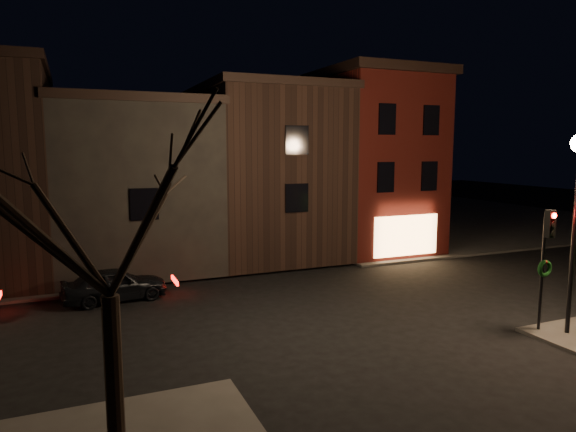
# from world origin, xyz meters

# --- Properties ---
(ground) EXTENTS (120.00, 120.00, 0.00)m
(ground) POSITION_xyz_m (0.00, 0.00, 0.00)
(ground) COLOR black
(ground) RESTS_ON ground
(sidewalk_far_right) EXTENTS (30.00, 30.00, 0.12)m
(sidewalk_far_right) POSITION_xyz_m (20.00, 20.00, 0.06)
(sidewalk_far_right) COLOR #2D2B28
(sidewalk_far_right) RESTS_ON ground
(corner_building) EXTENTS (6.50, 8.50, 10.50)m
(corner_building) POSITION_xyz_m (8.00, 9.47, 5.40)
(corner_building) COLOR #50120E
(corner_building) RESTS_ON ground
(row_building_a) EXTENTS (7.30, 10.30, 9.40)m
(row_building_a) POSITION_xyz_m (1.50, 10.50, 4.83)
(row_building_a) COLOR black
(row_building_a) RESTS_ON ground
(row_building_b) EXTENTS (7.80, 10.30, 8.40)m
(row_building_b) POSITION_xyz_m (-5.75, 10.50, 4.33)
(row_building_b) COLOR black
(row_building_b) RESTS_ON ground
(traffic_signal) EXTENTS (0.58, 0.38, 4.05)m
(traffic_signal) POSITION_xyz_m (5.60, -5.51, 2.81)
(traffic_signal) COLOR black
(traffic_signal) RESTS_ON sidewalk_near_right
(bare_tree_left) EXTENTS (5.60, 5.60, 7.50)m
(bare_tree_left) POSITION_xyz_m (-8.00, -7.00, 5.43)
(bare_tree_left) COLOR black
(bare_tree_left) RESTS_ON sidewalk_near_left
(parked_car_a) EXTENTS (4.22, 2.11, 1.38)m
(parked_car_a) POSITION_xyz_m (-7.23, 3.88, 0.69)
(parked_car_a) COLOR black
(parked_car_a) RESTS_ON ground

